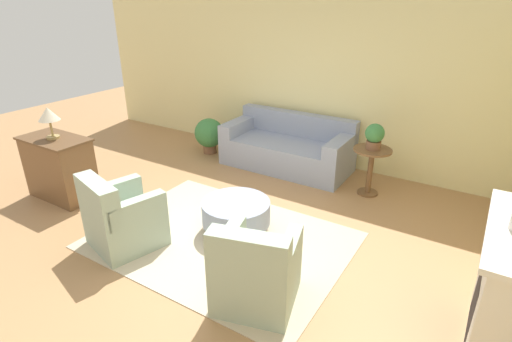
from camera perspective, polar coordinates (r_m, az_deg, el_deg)
ground_plane at (r=4.92m, az=-4.95°, el=-9.86°), size 16.00×16.00×0.00m
wall_back at (r=6.88m, az=10.17°, el=12.41°), size 9.94×0.12×2.80m
rug at (r=4.92m, az=-4.95°, el=-9.81°), size 2.94×2.18×0.01m
couch at (r=6.83m, az=4.55°, el=3.20°), size 2.14×0.98×0.87m
armchair_left at (r=4.89m, az=-18.71°, el=-6.48°), size 0.89×0.90×0.90m
armchair_right at (r=3.83m, az=-0.04°, el=-14.28°), size 0.89×0.90×0.90m
ottoman_table at (r=4.96m, az=-2.86°, el=-5.88°), size 0.85×0.85×0.40m
side_table at (r=6.01m, az=16.10°, el=1.02°), size 0.54×0.54×0.71m
fireplace at (r=3.83m, az=32.00°, el=-14.13°), size 0.44×1.33×1.14m
dresser at (r=6.37m, az=-26.25°, el=0.53°), size 1.02×0.56×0.90m
potted_plant_on_side_table at (r=5.87m, az=16.57°, el=4.86°), size 0.27×0.27×0.37m
potted_plant_floor at (r=7.46m, az=-6.71°, el=5.30°), size 0.54×0.54×0.66m
table_lamp at (r=6.14m, az=-27.53°, el=7.05°), size 0.28×0.28×0.44m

